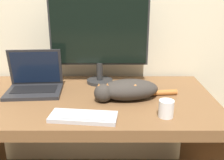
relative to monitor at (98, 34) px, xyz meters
The scene contains 6 objects.
desk 0.54m from the monitor, 105.21° to the right, with size 1.47×0.77×0.72m.
monitor is the anchor object (origin of this frame).
laptop 0.50m from the monitor, 156.56° to the right, with size 0.34×0.26×0.25m.
external_keyboard 0.61m from the monitor, 96.03° to the right, with size 0.33×0.16×0.02m.
cat 0.42m from the monitor, 60.24° to the right, with size 0.48×0.21×0.11m.
coffee_mug 0.67m from the monitor, 55.59° to the right, with size 0.07×0.07×0.08m.
Camera 1 is at (0.15, -1.01, 1.30)m, focal length 42.00 mm.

